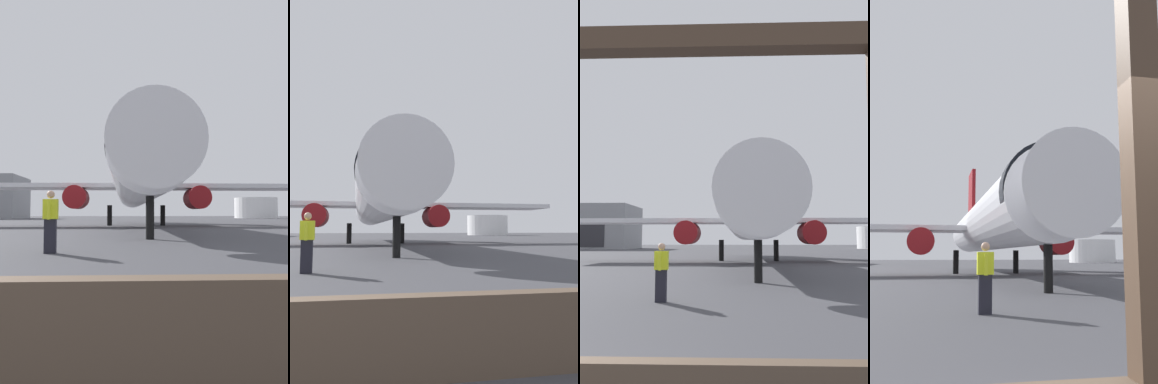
% 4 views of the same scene
% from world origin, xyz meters
% --- Properties ---
extents(ground_plane, '(220.00, 220.00, 0.00)m').
position_xyz_m(ground_plane, '(0.00, 40.00, 0.00)').
color(ground_plane, '#424247').
extents(airplane, '(31.46, 37.03, 10.60)m').
position_xyz_m(airplane, '(3.23, 28.81, 3.70)').
color(airplane, silver).
rests_on(airplane, ground).
extents(ground_crew_worker, '(0.40, 0.57, 1.74)m').
position_xyz_m(ground_crew_worker, '(0.09, 8.31, 0.90)').
color(ground_crew_worker, black).
rests_on(ground_crew_worker, ground).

